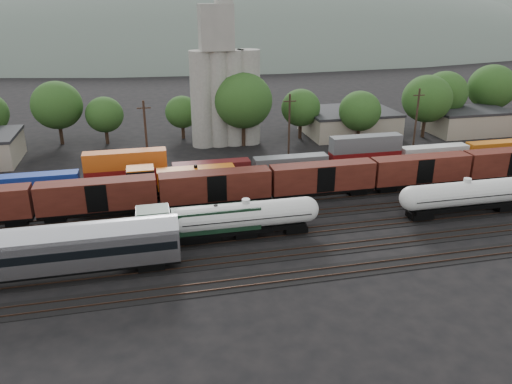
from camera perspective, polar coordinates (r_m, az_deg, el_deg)
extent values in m
plane|color=black|center=(65.11, -0.88, -3.19)|extent=(600.00, 600.00, 0.00)
cube|color=black|center=(52.21, 2.70, -9.83)|extent=(180.00, 3.20, 0.08)
cube|color=#382319|center=(51.58, 2.92, -10.16)|extent=(180.00, 0.08, 0.16)
cube|color=#382319|center=(52.76, 2.48, -9.37)|extent=(180.00, 0.08, 0.16)
cube|color=black|center=(56.39, 1.31, -7.28)|extent=(180.00, 3.20, 0.08)
cube|color=#382319|center=(55.74, 1.50, -7.55)|extent=(180.00, 0.08, 0.16)
cube|color=#382319|center=(56.96, 1.13, -6.87)|extent=(180.00, 0.08, 0.16)
cube|color=black|center=(60.69, 0.13, -5.07)|extent=(180.00, 3.20, 0.08)
cube|color=#382319|center=(60.03, 0.29, -5.30)|extent=(180.00, 0.08, 0.16)
cube|color=#382319|center=(61.28, -0.02, -4.71)|extent=(180.00, 0.08, 0.16)
cube|color=black|center=(65.09, -0.88, -3.16)|extent=(180.00, 3.20, 0.08)
cube|color=#382319|center=(64.42, -0.74, -3.36)|extent=(180.00, 0.08, 0.16)
cube|color=#382319|center=(65.70, -1.01, -2.85)|extent=(180.00, 0.08, 0.16)
cube|color=black|center=(69.58, -1.76, -1.49)|extent=(180.00, 3.20, 0.08)
cube|color=#382319|center=(68.90, -1.64, -1.66)|extent=(180.00, 0.08, 0.16)
cube|color=#382319|center=(70.20, -1.88, -1.21)|extent=(180.00, 0.08, 0.16)
cube|color=black|center=(74.13, -2.53, -0.03)|extent=(180.00, 3.20, 0.08)
cube|color=#382319|center=(73.44, -2.43, -0.17)|extent=(180.00, 0.08, 0.16)
cube|color=#382319|center=(74.75, -2.64, 0.22)|extent=(180.00, 0.08, 0.16)
cube|color=black|center=(78.73, -3.22, 1.26)|extent=(180.00, 3.20, 0.08)
cube|color=#382319|center=(78.04, -3.12, 1.14)|extent=(180.00, 0.08, 0.16)
cube|color=#382319|center=(79.37, -3.31, 1.49)|extent=(180.00, 0.08, 0.16)
cube|color=black|center=(59.08, -6.51, -4.63)|extent=(17.16, 2.93, 0.40)
cube|color=black|center=(59.28, -6.49, -5.02)|extent=(5.05, 2.22, 0.81)
cube|color=black|center=(58.64, -4.58, -3.07)|extent=(10.30, 2.42, 2.73)
cube|color=black|center=(58.03, -11.64, -3.41)|extent=(3.63, 2.93, 3.33)
cube|color=black|center=(57.60, -11.72, -2.46)|extent=(3.73, 3.03, 0.91)
cube|color=black|center=(58.38, -13.95, -4.28)|extent=(1.62, 2.42, 1.82)
cylinder|color=black|center=(58.03, -4.62, -1.71)|extent=(0.50, 0.50, 0.50)
cube|color=black|center=(59.11, -11.80, -5.66)|extent=(2.62, 2.02, 0.71)
cube|color=black|center=(60.13, -1.27, -4.69)|extent=(2.62, 2.02, 0.71)
cylinder|color=silver|center=(59.15, -1.16, -2.62)|extent=(14.98, 3.08, 3.08)
sphere|color=silver|center=(58.21, -8.40, -3.28)|extent=(3.08, 3.08, 3.08)
sphere|color=silver|center=(61.01, 5.74, -1.96)|extent=(3.08, 3.08, 3.08)
cylinder|color=silver|center=(58.46, -1.17, -1.05)|extent=(0.96, 0.96, 0.53)
cube|color=black|center=(59.15, -1.16, -2.62)|extent=(15.32, 3.23, 0.09)
cube|color=black|center=(59.86, -1.15, -4.11)|extent=(14.47, 2.34, 0.53)
cube|color=black|center=(59.31, -6.96, -5.22)|extent=(2.77, 2.13, 0.74)
cube|color=black|center=(61.57, 4.46, -4.08)|extent=(2.77, 2.13, 0.74)
cylinder|color=silver|center=(70.82, 22.81, -0.14)|extent=(15.48, 3.19, 3.19)
sphere|color=silver|center=(66.69, 17.38, -0.70)|extent=(3.19, 3.19, 3.19)
cylinder|color=silver|center=(70.23, 23.02, 1.24)|extent=(0.99, 0.99, 0.55)
cube|color=black|center=(70.82, 22.81, -0.14)|extent=(15.83, 3.34, 0.09)
cube|color=black|center=(71.44, 22.61, -1.45)|extent=(14.95, 2.42, 0.55)
cube|color=black|center=(68.29, 18.18, -2.48)|extent=(2.86, 2.20, 0.77)
cube|color=black|center=(75.44, 26.47, -1.44)|extent=(2.86, 2.20, 0.77)
cube|color=silver|center=(54.52, -22.40, -6.62)|extent=(25.60, 3.09, 3.20)
cylinder|color=silver|center=(53.84, -22.64, -5.11)|extent=(25.60, 3.09, 3.09)
cube|color=black|center=(54.36, -22.46, -6.26)|extent=(25.09, 3.16, 0.90)
cube|color=black|center=(55.30, -22.15, -8.18)|extent=(25.60, 2.77, 0.43)
cube|color=black|center=(54.67, -11.90, -8.00)|extent=(2.77, 2.13, 0.75)
cube|color=black|center=(72.75, -8.54, 0.41)|extent=(18.50, 2.98, 0.41)
cube|color=black|center=(72.92, -8.52, 0.07)|extent=(5.14, 2.26, 0.82)
cube|color=orange|center=(72.38, -6.86, 1.73)|extent=(11.10, 2.47, 2.77)
cube|color=orange|center=(71.94, -13.02, 1.46)|extent=(3.70, 2.98, 3.39)
cube|color=black|center=(71.59, -13.09, 2.27)|extent=(3.80, 3.08, 0.92)
cube|color=orange|center=(72.28, -15.02, 0.71)|extent=(1.64, 2.47, 1.85)
cylinder|color=black|center=(71.88, -6.91, 2.89)|extent=(0.51, 0.51, 0.51)
cube|color=black|center=(72.84, -13.15, -0.47)|extent=(2.67, 2.06, 0.72)
cube|color=black|center=(73.62, -3.92, 0.30)|extent=(2.67, 2.06, 0.72)
cube|color=black|center=(68.29, -17.49, -1.93)|extent=(15.00, 2.60, 0.40)
cube|color=#481911|center=(67.52, -17.69, -0.30)|extent=(15.00, 2.90, 3.80)
cube|color=black|center=(68.59, -4.61, -0.85)|extent=(15.00, 2.60, 0.40)
cube|color=#481911|center=(67.83, -4.67, 0.79)|extent=(15.00, 2.90, 3.80)
cube|color=black|center=(72.25, 7.54, 0.20)|extent=(15.00, 2.60, 0.40)
cube|color=#481911|center=(71.53, 7.62, 1.77)|extent=(15.00, 2.90, 3.80)
cube|color=black|center=(78.81, 18.10, 1.12)|extent=(15.00, 2.60, 0.40)
cube|color=#481911|center=(78.14, 18.27, 2.56)|extent=(15.00, 2.90, 3.80)
cube|color=black|center=(87.61, 26.79, 1.84)|extent=(15.00, 2.60, 0.40)
cube|color=#481911|center=(87.01, 27.02, 3.14)|extent=(15.00, 2.90, 3.80)
cube|color=black|center=(78.57, -3.22, 1.58)|extent=(160.00, 2.60, 0.60)
cube|color=navy|center=(78.60, -23.87, 0.96)|extent=(12.00, 2.40, 2.60)
cube|color=maroon|center=(77.09, -14.54, 1.77)|extent=(12.00, 2.40, 2.60)
cube|color=#C55114|center=(76.28, -14.72, 3.61)|extent=(12.00, 2.40, 2.60)
cube|color=#541315|center=(77.68, -5.09, 2.54)|extent=(12.00, 2.40, 2.60)
cube|color=#5C5E61|center=(80.34, 3.99, 3.22)|extent=(12.00, 2.40, 2.60)
cube|color=#660D0F|center=(84.86, 12.31, 3.77)|extent=(12.00, 2.40, 2.60)
cube|color=#525457|center=(84.13, 12.45, 5.45)|extent=(12.00, 2.40, 2.60)
cube|color=silver|center=(90.97, 19.65, 4.18)|extent=(12.00, 2.40, 2.60)
cube|color=#C46414|center=(98.38, 25.99, 4.49)|extent=(12.00, 2.40, 2.60)
cylinder|color=gray|center=(96.29, -6.17, 10.44)|extent=(4.40, 4.40, 18.00)
cylinder|color=gray|center=(96.69, -4.38, 10.55)|extent=(4.40, 4.40, 18.00)
cylinder|color=gray|center=(97.19, -2.60, 10.65)|extent=(4.40, 4.40, 18.00)
cylinder|color=gray|center=(97.77, -0.84, 10.73)|extent=(4.40, 4.40, 18.00)
cube|color=gray|center=(95.12, -4.61, 18.26)|extent=(6.00, 5.00, 8.00)
cube|color=#9E937F|center=(107.76, 10.55, 7.74)|extent=(18.00, 14.00, 4.60)
cube|color=#232326|center=(107.21, 10.64, 9.06)|extent=(18.36, 14.28, 0.50)
cube|color=#9E937F|center=(115.89, 23.07, 7.34)|extent=(16.00, 10.00, 4.60)
cube|color=#232326|center=(115.37, 23.25, 8.56)|extent=(16.32, 10.20, 0.50)
cylinder|color=black|center=(105.66, -21.36, 6.06)|extent=(0.70, 0.70, 3.55)
ellipsoid|color=#2B521E|center=(104.39, -21.80, 9.20)|extent=(9.63, 9.63, 9.12)
cylinder|color=black|center=(103.18, -16.66, 6.04)|extent=(0.70, 0.70, 2.67)
ellipsoid|color=#2B521E|center=(102.16, -16.93, 8.46)|extent=(7.25, 7.25, 6.87)
cylinder|color=black|center=(103.91, -8.32, 6.77)|extent=(0.70, 0.70, 2.51)
ellipsoid|color=#2B521E|center=(102.94, -8.44, 9.04)|extent=(6.81, 6.81, 6.45)
cylinder|color=black|center=(97.28, -1.43, 6.46)|extent=(0.70, 0.70, 4.06)
ellipsoid|color=#2B521E|center=(95.75, -1.47, 10.40)|extent=(11.02, 11.02, 10.44)
cylinder|color=black|center=(103.22, 5.05, 6.93)|extent=(0.70, 0.70, 2.90)
ellipsoid|color=#2B521E|center=(102.12, 5.14, 9.57)|extent=(7.87, 7.87, 7.45)
cylinder|color=black|center=(100.92, 11.57, 6.27)|extent=(0.70, 0.70, 2.99)
ellipsoid|color=#2B521E|center=(99.77, 11.79, 9.05)|extent=(8.12, 8.12, 7.70)
cylinder|color=black|center=(109.12, 18.57, 6.90)|extent=(0.70, 0.70, 3.66)
ellipsoid|color=#2B521E|center=(107.87, 18.96, 10.05)|extent=(9.93, 9.93, 9.40)
cylinder|color=black|center=(118.32, 20.38, 7.71)|extent=(0.70, 0.70, 3.57)
ellipsoid|color=#2B521E|center=(117.18, 20.76, 10.55)|extent=(9.69, 9.69, 9.18)
cylinder|color=black|center=(126.34, 24.89, 7.93)|extent=(0.70, 0.70, 3.83)
ellipsoid|color=#2B521E|center=(125.22, 25.35, 10.78)|extent=(10.40, 10.40, 9.85)
cylinder|color=black|center=(82.61, -12.44, 6.10)|extent=(0.36, 0.36, 12.00)
cube|color=black|center=(81.52, -12.71, 9.35)|extent=(2.20, 0.18, 0.18)
cylinder|color=black|center=(86.17, 3.80, 7.18)|extent=(0.36, 0.36, 12.00)
cube|color=black|center=(85.12, 3.88, 10.31)|extent=(2.20, 0.18, 0.18)
cylinder|color=black|center=(95.80, 17.81, 7.66)|extent=(0.36, 0.36, 12.00)
cube|color=black|center=(94.86, 18.14, 10.47)|extent=(2.20, 0.18, 0.18)
ellipsoid|color=#59665B|center=(326.01, -3.84, 12.55)|extent=(520.00, 286.00, 130.00)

